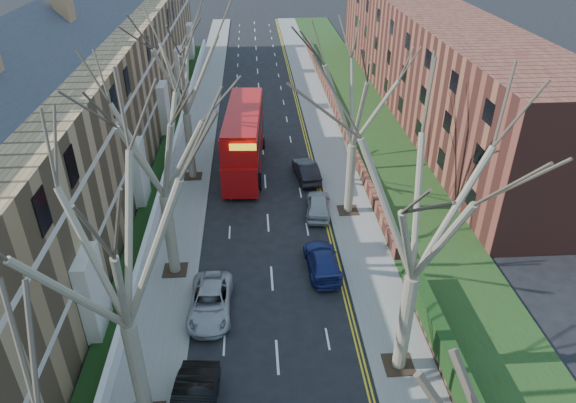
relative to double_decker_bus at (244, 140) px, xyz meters
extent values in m
cube|color=slate|center=(-4.46, 9.39, -2.35)|extent=(3.00, 102.00, 0.12)
cube|color=slate|center=(7.54, 9.39, -2.35)|extent=(3.00, 102.00, 0.12)
cube|color=olive|center=(-12.26, 1.39, 2.59)|extent=(9.00, 78.00, 10.00)
cube|color=#2D2F37|center=(-12.26, 1.39, 8.59)|extent=(4.67, 78.00, 4.67)
cube|color=beige|center=(-7.81, 1.39, 1.09)|extent=(0.12, 78.00, 0.35)
cube|color=beige|center=(-7.81, 1.39, 4.59)|extent=(0.12, 78.00, 0.35)
cube|color=brown|center=(19.04, 13.39, 2.59)|extent=(8.00, 54.00, 10.00)
cube|color=brown|center=(9.24, 13.39, -1.84)|extent=(0.35, 54.00, 0.90)
cube|color=white|center=(-6.11, 1.39, -1.79)|extent=(0.30, 78.00, 1.00)
cube|color=#1F3814|center=(12.04, 9.39, -2.26)|extent=(6.00, 102.00, 0.06)
cylinder|color=#716751|center=(-4.16, -23.61, 0.34)|extent=(0.64, 0.64, 5.25)
cylinder|color=#716751|center=(-4.16, -13.61, 0.25)|extent=(0.64, 0.64, 5.07)
cube|color=#2D2116|center=(-4.16, -13.61, -2.27)|extent=(1.40, 1.40, 0.05)
cylinder|color=#716751|center=(-4.16, -1.61, 0.34)|extent=(0.60, 0.60, 5.25)
cube|color=#2D2116|center=(-4.16, -1.61, -2.27)|extent=(1.40, 1.40, 0.05)
cylinder|color=#716751|center=(7.24, -21.61, 0.34)|extent=(0.64, 0.64, 5.25)
cube|color=#2D2116|center=(7.24, -21.61, -2.27)|extent=(1.40, 1.40, 0.05)
cylinder|color=#716751|center=(7.24, -7.61, 0.25)|extent=(0.60, 0.60, 5.07)
cube|color=#2D2116|center=(7.24, -7.61, -2.27)|extent=(1.40, 1.40, 0.05)
cube|color=#A70B0C|center=(0.00, 0.00, -0.88)|extent=(3.39, 11.87, 2.34)
cube|color=#A70B0C|center=(0.00, 0.00, 1.35)|extent=(3.35, 11.28, 2.13)
cube|color=black|center=(0.00, 0.00, -0.40)|extent=(3.35, 10.93, 0.96)
cube|color=black|center=(0.00, 0.00, 1.46)|extent=(3.33, 10.70, 0.96)
imported|color=#A3A4A9|center=(-1.83, -17.18, -1.74)|extent=(2.34, 4.85, 1.33)
imported|color=navy|center=(4.59, -14.02, -1.75)|extent=(2.02, 4.61, 1.32)
imported|color=#9CA0A5|center=(5.11, -7.64, -1.71)|extent=(2.11, 4.26, 1.40)
imported|color=black|center=(4.82, -2.40, -1.69)|extent=(2.04, 4.51, 1.43)
camera|label=1|loc=(0.82, -38.17, 16.74)|focal=32.00mm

